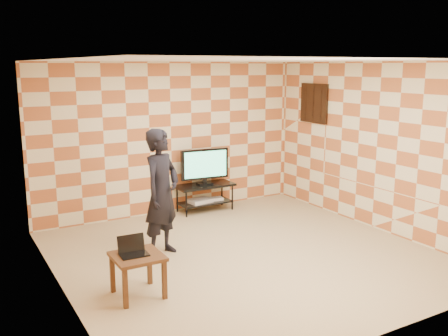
{
  "coord_description": "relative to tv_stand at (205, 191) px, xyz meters",
  "views": [
    {
      "loc": [
        -3.6,
        -5.64,
        2.63
      ],
      "look_at": [
        0.0,
        0.6,
        1.15
      ],
      "focal_mm": 40.0,
      "sensor_mm": 36.0,
      "label": 1
    }
  ],
  "objects": [
    {
      "name": "wall_back",
      "position": [
        -0.53,
        0.27,
        0.98
      ],
      "size": [
        5.0,
        0.02,
        2.7
      ],
      "primitive_type": "cube",
      "color": "beige",
      "rests_on": "ground"
    },
    {
      "name": "wall_art",
      "position": [
        1.94,
        -0.68,
        1.58
      ],
      "size": [
        0.04,
        0.72,
        0.72
      ],
      "color": "black",
      "rests_on": "wall_right"
    },
    {
      "name": "dvd_player",
      "position": [
        -0.11,
        -0.01,
        -0.16
      ],
      "size": [
        0.45,
        0.35,
        0.07
      ],
      "primitive_type": "cube",
      "rotation": [
        0.0,
        0.0,
        0.15
      ],
      "color": "silver",
      "rests_on": "tv_stand"
    },
    {
      "name": "side_table",
      "position": [
        -2.29,
        -2.68,
        0.04
      ],
      "size": [
        0.56,
        0.56,
        0.5
      ],
      "color": "#3E2011",
      "rests_on": "floor"
    },
    {
      "name": "floor",
      "position": [
        -0.53,
        -2.23,
        -0.37
      ],
      "size": [
        5.0,
        5.0,
        0.0
      ],
      "primitive_type": "plane",
      "color": "tan",
      "rests_on": "ground"
    },
    {
      "name": "ceiling",
      "position": [
        -0.53,
        -2.23,
        2.33
      ],
      "size": [
        5.0,
        5.0,
        0.02
      ],
      "primitive_type": "cube",
      "color": "white",
      "rests_on": "wall_back"
    },
    {
      "name": "person",
      "position": [
        -1.53,
        -1.62,
        0.53
      ],
      "size": [
        0.78,
        0.72,
        1.8
      ],
      "primitive_type": "imported",
      "rotation": [
        0.0,
        0.0,
        0.58
      ],
      "color": "black",
      "rests_on": "floor"
    },
    {
      "name": "laptop",
      "position": [
        -2.33,
        -2.63,
        0.18
      ],
      "size": [
        0.33,
        0.27,
        0.21
      ],
      "color": "black",
      "rests_on": "side_table"
    },
    {
      "name": "game_console",
      "position": [
        0.23,
        -0.01,
        -0.17
      ],
      "size": [
        0.24,
        0.19,
        0.05
      ],
      "primitive_type": "cube",
      "rotation": [
        0.0,
        0.0,
        -0.1
      ],
      "color": "silver",
      "rests_on": "tv_stand"
    },
    {
      "name": "tv",
      "position": [
        0.0,
        -0.0,
        0.5
      ],
      "size": [
        0.9,
        0.2,
        0.66
      ],
      "color": "black",
      "rests_on": "tv_stand"
    },
    {
      "name": "wall_front",
      "position": [
        -0.53,
        -4.73,
        0.98
      ],
      "size": [
        5.0,
        0.02,
        2.7
      ],
      "primitive_type": "cube",
      "color": "beige",
      "rests_on": "ground"
    },
    {
      "name": "wall_left",
      "position": [
        -3.03,
        -2.23,
        0.98
      ],
      "size": [
        0.02,
        5.0,
        2.7
      ],
      "primitive_type": "cube",
      "color": "beige",
      "rests_on": "ground"
    },
    {
      "name": "wall_right",
      "position": [
        1.97,
        -2.23,
        0.98
      ],
      "size": [
        0.02,
        5.0,
        2.7
      ],
      "primitive_type": "cube",
      "color": "beige",
      "rests_on": "ground"
    },
    {
      "name": "tv_stand",
      "position": [
        0.0,
        0.0,
        0.0
      ],
      "size": [
        1.07,
        0.48,
        0.5
      ],
      "color": "black",
      "rests_on": "floor"
    }
  ]
}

